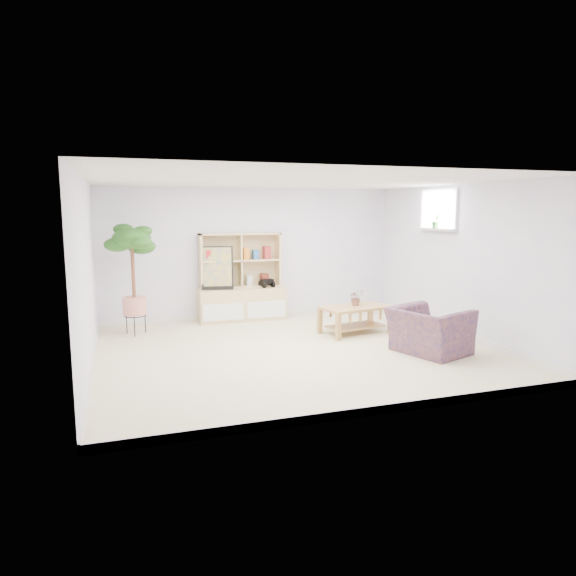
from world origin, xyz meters
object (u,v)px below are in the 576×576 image
object	(u,v)px
coffee_table	(355,320)
floor_tree	(133,280)
storage_unit	(242,277)
armchair	(429,328)

from	to	relation	value
coffee_table	floor_tree	xyz separation A→B (m)	(-3.41, 1.06, 0.67)
storage_unit	armchair	world-z (taller)	storage_unit
floor_tree	armchair	xyz separation A→B (m)	(3.89, -2.44, -0.53)
storage_unit	armchair	distance (m)	3.60
coffee_table	storage_unit	bearing A→B (deg)	122.90
storage_unit	floor_tree	world-z (taller)	floor_tree
floor_tree	armchair	world-z (taller)	floor_tree
storage_unit	coffee_table	bearing A→B (deg)	-46.33
floor_tree	armchair	bearing A→B (deg)	-32.12
coffee_table	armchair	distance (m)	1.47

